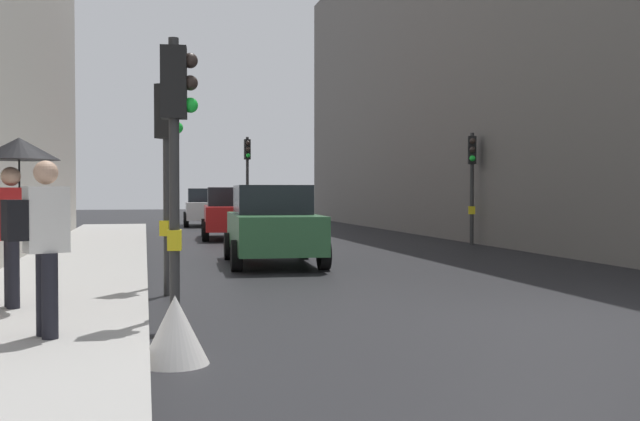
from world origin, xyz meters
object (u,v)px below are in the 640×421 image
(car_white_compact, at_px, (205,207))
(car_red_sedan, at_px, (231,213))
(traffic_light_near_left, at_px, (176,129))
(pedestrian_with_umbrella, at_px, (17,174))
(car_green_estate, at_px, (273,225))
(traffic_light_mid_street, at_px, (472,168))
(traffic_light_near_right, at_px, (168,145))
(pedestrian_with_black_backpack, at_px, (42,238))
(warning_sign_triangle, at_px, (175,330))
(traffic_light_far_median, at_px, (247,166))

(car_white_compact, relative_size, car_red_sedan, 0.99)
(traffic_light_near_left, bearing_deg, pedestrian_with_umbrella, 149.72)
(car_green_estate, xyz_separation_m, pedestrian_with_umbrella, (-4.34, -6.35, 0.96))
(car_red_sedan, bearing_deg, car_white_compact, 90.76)
(traffic_light_mid_street, relative_size, traffic_light_near_right, 1.00)
(traffic_light_mid_street, distance_m, pedestrian_with_black_backpack, 16.85)
(traffic_light_mid_street, relative_size, warning_sign_triangle, 5.23)
(car_white_compact, height_order, car_green_estate, same)
(traffic_light_near_left, xyz_separation_m, car_red_sedan, (2.54, 16.74, -1.48))
(traffic_light_near_left, distance_m, car_green_estate, 7.99)
(traffic_light_far_median, distance_m, car_red_sedan, 5.74)
(traffic_light_near_left, relative_size, car_red_sedan, 0.79)
(traffic_light_mid_street, xyz_separation_m, warning_sign_triangle, (-9.39, -13.77, -2.02))
(traffic_light_near_right, bearing_deg, car_green_estate, 62.20)
(car_green_estate, distance_m, pedestrian_with_umbrella, 7.75)
(car_white_compact, bearing_deg, traffic_light_mid_street, -64.51)
(warning_sign_triangle, bearing_deg, traffic_light_mid_street, 55.71)
(pedestrian_with_umbrella, distance_m, warning_sign_triangle, 3.77)
(traffic_light_near_left, height_order, car_red_sedan, traffic_light_near_left)
(traffic_light_far_median, bearing_deg, traffic_light_near_right, -101.30)
(car_green_estate, relative_size, pedestrian_with_black_backpack, 2.42)
(car_white_compact, xyz_separation_m, pedestrian_with_umbrella, (-4.34, -25.28, 0.96))
(car_green_estate, xyz_separation_m, warning_sign_triangle, (-2.51, -9.27, -0.55))
(traffic_light_far_median, xyz_separation_m, traffic_light_mid_street, (5.48, -10.06, -0.34))
(pedestrian_with_umbrella, bearing_deg, pedestrian_with_black_backpack, -75.24)
(car_white_compact, distance_m, pedestrian_with_umbrella, 25.67)
(traffic_light_near_right, xyz_separation_m, traffic_light_near_left, (0.00, -2.89, 0.02))
(traffic_light_mid_street, distance_m, car_white_compact, 16.06)
(traffic_light_near_right, xyz_separation_m, car_green_estate, (2.42, 4.59, -1.46))
(traffic_light_far_median, xyz_separation_m, pedestrian_with_umbrella, (-5.75, -20.90, -0.85))
(pedestrian_with_umbrella, xyz_separation_m, pedestrian_with_black_backpack, (0.57, -2.16, -0.68))
(traffic_light_mid_street, bearing_deg, car_green_estate, -146.87)
(pedestrian_with_black_backpack, bearing_deg, car_red_sedan, 77.61)
(traffic_light_far_median, distance_m, traffic_light_near_right, 19.52)
(car_red_sedan, bearing_deg, traffic_light_mid_street, -35.21)
(car_green_estate, bearing_deg, car_white_compact, 90.00)
(traffic_light_near_left, distance_m, pedestrian_with_black_backpack, 2.08)
(traffic_light_near_right, bearing_deg, pedestrian_with_black_backpack, -109.11)
(traffic_light_near_left, bearing_deg, car_white_compact, 84.78)
(car_green_estate, distance_m, pedestrian_with_black_backpack, 9.31)
(car_green_estate, bearing_deg, warning_sign_triangle, -105.12)
(traffic_light_far_median, relative_size, traffic_light_near_left, 1.14)
(traffic_light_far_median, distance_m, pedestrian_with_umbrella, 21.69)
(traffic_light_mid_street, xyz_separation_m, pedestrian_with_black_backpack, (-10.66, -13.00, -1.18))
(traffic_light_mid_street, bearing_deg, car_white_compact, 115.49)
(traffic_light_far_median, relative_size, traffic_light_mid_street, 1.15)
(car_red_sedan, relative_size, pedestrian_with_black_backpack, 2.43)
(traffic_light_near_right, bearing_deg, traffic_light_near_left, -89.91)
(pedestrian_with_black_backpack, bearing_deg, traffic_light_near_right, 70.89)
(traffic_light_far_median, distance_m, traffic_light_near_left, 22.36)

